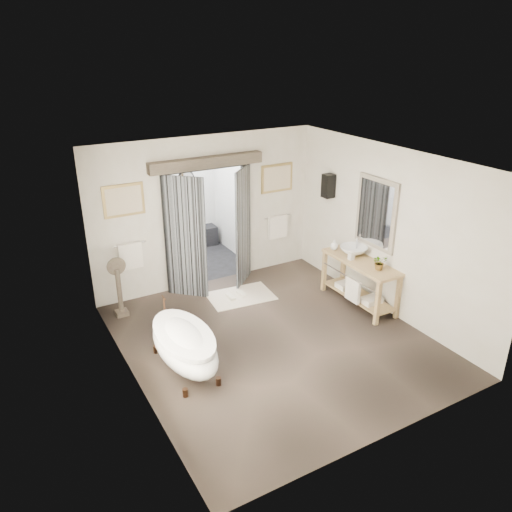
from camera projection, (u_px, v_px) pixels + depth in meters
name	position (u px, v px, depth m)	size (l,w,h in m)	color
ground_plane	(274.00, 340.00, 8.05)	(5.00, 5.00, 0.00)	brown
room_shell	(279.00, 235.00, 7.20)	(4.52, 5.02, 2.91)	silver
shower_room	(179.00, 217.00, 10.88)	(2.22, 2.01, 2.51)	black
back_wall_dressing	(210.00, 209.00, 9.28)	(3.82, 0.69, 2.52)	black
clawfoot_tub	(184.00, 345.00, 7.19)	(0.76, 1.69, 0.83)	#362114
vanity	(359.00, 279.00, 8.96)	(0.57, 1.60, 0.85)	tan
pedestal_mirror	(119.00, 291.00, 8.61)	(0.32, 0.21, 1.10)	brown
rug	(241.00, 296.00, 9.42)	(1.20, 0.80, 0.01)	beige
slippers	(236.00, 295.00, 9.38)	(0.34, 0.26, 0.05)	beige
basin	(354.00, 251.00, 9.03)	(0.51, 0.51, 0.17)	white
plant	(380.00, 262.00, 8.46)	(0.24, 0.21, 0.27)	gray
soap_bottle_a	(351.00, 254.00, 8.86)	(0.09, 0.09, 0.20)	gray
soap_bottle_b	(334.00, 245.00, 9.29)	(0.15, 0.15, 0.19)	gray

